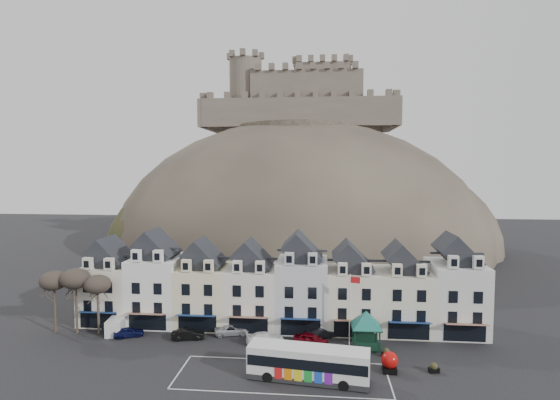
# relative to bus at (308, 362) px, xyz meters

# --- Properties ---
(ground) EXTENTS (300.00, 300.00, 0.00)m
(ground) POSITION_rel_bus_xyz_m (-4.72, -0.60, -1.93)
(ground) COLOR black
(ground) RESTS_ON ground
(coach_bay_markings) EXTENTS (22.00, 7.50, 0.01)m
(coach_bay_markings) POSITION_rel_bus_xyz_m (-2.72, 0.65, -1.93)
(coach_bay_markings) COLOR silver
(coach_bay_markings) RESTS_ON ground
(townhouse_terrace) EXTENTS (54.40, 9.35, 11.80)m
(townhouse_terrace) POSITION_rel_bus_xyz_m (-4.58, 15.37, 3.37)
(townhouse_terrace) COLOR silver
(townhouse_terrace) RESTS_ON ground
(castle_hill) EXTENTS (100.00, 76.00, 68.00)m
(castle_hill) POSITION_rel_bus_xyz_m (-3.47, 68.35, -1.83)
(castle_hill) COLOR #332D27
(castle_hill) RESTS_ON ground
(castle) EXTENTS (50.20, 22.20, 22.00)m
(castle) POSITION_rel_bus_xyz_m (-4.21, 75.34, 38.26)
(castle) COLOR brown
(castle) RESTS_ON ground
(tree_left_far) EXTENTS (3.61, 3.61, 8.24)m
(tree_left_far) POSITION_rel_bus_xyz_m (-33.72, 9.90, 4.96)
(tree_left_far) COLOR #322920
(tree_left_far) RESTS_ON ground
(tree_left_mid) EXTENTS (3.78, 3.78, 8.64)m
(tree_left_mid) POSITION_rel_bus_xyz_m (-30.72, 9.90, 5.31)
(tree_left_mid) COLOR #322920
(tree_left_mid) RESTS_ON ground
(tree_left_near) EXTENTS (3.43, 3.43, 7.84)m
(tree_left_near) POSITION_rel_bus_xyz_m (-27.72, 9.90, 4.62)
(tree_left_near) COLOR #322920
(tree_left_near) RESTS_ON ground
(bus) EXTENTS (12.66, 4.48, 3.50)m
(bus) POSITION_rel_bus_xyz_m (0.00, 0.00, 0.00)
(bus) COLOR #262628
(bus) RESTS_ON ground
(bus_shelter) EXTENTS (7.08, 7.08, 4.49)m
(bus_shelter) POSITION_rel_bus_xyz_m (6.72, 8.90, 1.55)
(bus_shelter) COLOR black
(bus_shelter) RESTS_ON ground
(red_buoy) EXTENTS (1.79, 1.79, 2.22)m
(red_buoy) POSITION_rel_bus_xyz_m (8.59, 2.62, -0.80)
(red_buoy) COLOR black
(red_buoy) RESTS_ON ground
(flagpole) EXTENTS (1.25, 0.39, 8.84)m
(flagpole) POSITION_rel_bus_xyz_m (4.87, 9.38, 3.12)
(flagpole) COLOR silver
(flagpole) RESTS_ON ground
(white_van) EXTENTS (2.56, 4.75, 2.06)m
(white_van) POSITION_rel_bus_xyz_m (-25.51, 10.74, -0.90)
(white_van) COLOR silver
(white_van) RESTS_ON ground
(planter_west) EXTENTS (1.06, 0.73, 1.04)m
(planter_west) POSITION_rel_bus_xyz_m (8.81, 6.40, -1.43)
(planter_west) COLOR black
(planter_west) RESTS_ON ground
(planter_east) EXTENTS (1.18, 0.77, 1.09)m
(planter_east) POSITION_rel_bus_xyz_m (13.28, 2.90, -1.41)
(planter_east) COLOR black
(planter_east) RESTS_ON ground
(car_navy) EXTENTS (4.02, 2.88, 1.27)m
(car_navy) POSITION_rel_bus_xyz_m (-23.38, 9.30, -1.30)
(car_navy) COLOR #0B0F3A
(car_navy) RESTS_ON ground
(car_black) EXTENTS (4.32, 2.28, 1.35)m
(car_black) POSITION_rel_bus_xyz_m (-15.52, 9.23, -1.26)
(car_black) COLOR black
(car_black) RESTS_ON ground
(car_silver) EXTENTS (4.87, 3.24, 1.26)m
(car_silver) POSITION_rel_bus_xyz_m (-10.32, 11.40, -1.30)
(car_silver) COLOR #B2B6BA
(car_silver) RESTS_ON ground
(car_white) EXTENTS (5.08, 3.38, 1.37)m
(car_white) POSITION_rel_bus_xyz_m (-5.62, 8.90, -1.25)
(car_white) COLOR white
(car_white) RESTS_ON ground
(car_maroon) EXTENTS (4.62, 2.91, 1.47)m
(car_maroon) POSITION_rel_bus_xyz_m (0.08, 8.90, -1.20)
(car_maroon) COLOR #5A050E
(car_maroon) RESTS_ON ground
(car_charcoal) EXTENTS (4.09, 2.46, 1.27)m
(car_charcoal) POSITION_rel_bus_xyz_m (1.28, 11.40, -1.30)
(car_charcoal) COLOR black
(car_charcoal) RESTS_ON ground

